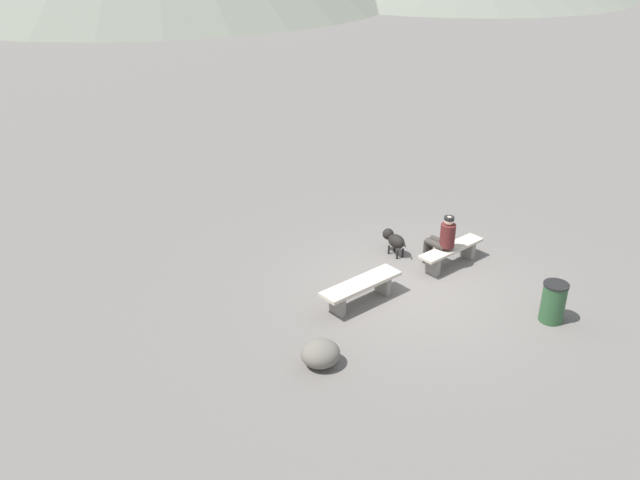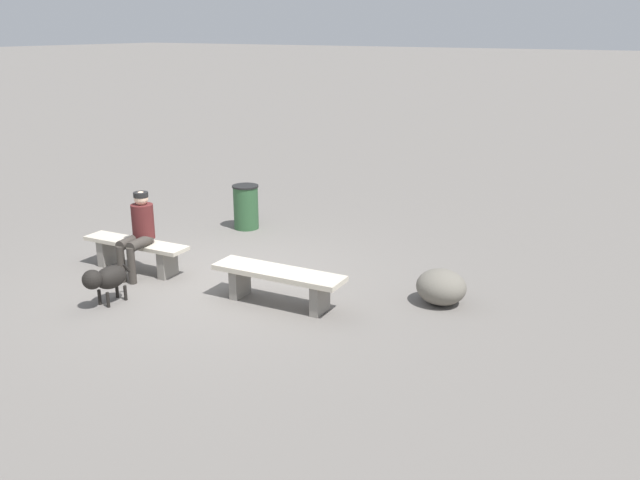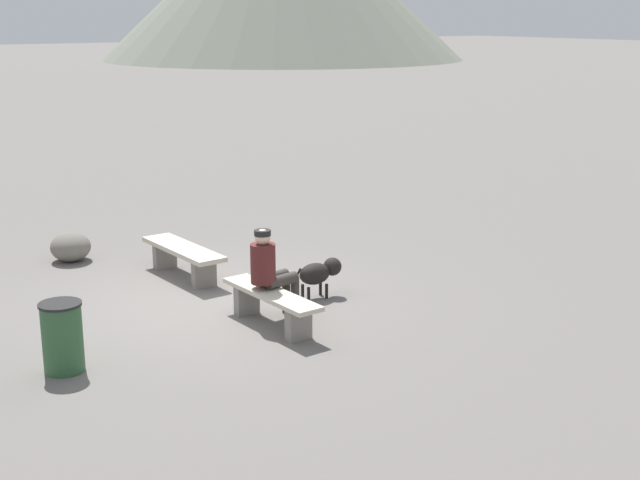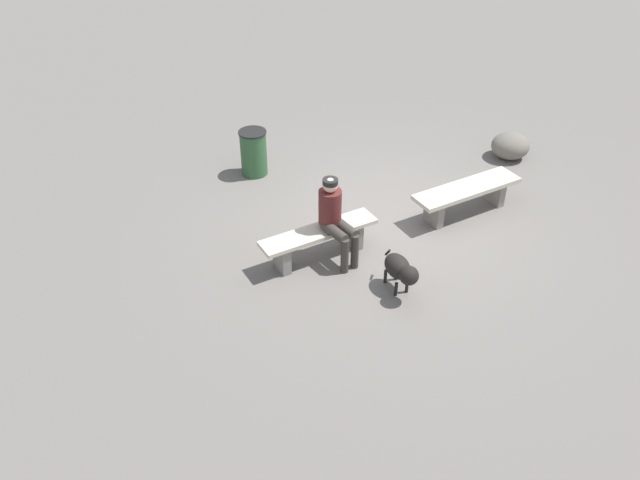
# 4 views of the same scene
# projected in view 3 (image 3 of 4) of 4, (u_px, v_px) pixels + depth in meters

# --- Properties ---
(ground) EXTENTS (210.00, 210.00, 0.06)m
(ground) POSITION_uv_depth(u_px,v_px,m) (205.00, 305.00, 11.76)
(ground) COLOR slate
(bench_left) EXTENTS (1.82, 0.57, 0.47)m
(bench_left) POSITION_uv_depth(u_px,v_px,m) (183.00, 255.00, 12.82)
(bench_left) COLOR gray
(bench_left) RESTS_ON ground
(bench_right) EXTENTS (1.74, 0.49, 0.46)m
(bench_right) POSITION_uv_depth(u_px,v_px,m) (271.00, 302.00, 10.80)
(bench_right) COLOR gray
(bench_right) RESTS_ON ground
(seated_person) EXTENTS (0.40, 0.68, 1.23)m
(seated_person) POSITION_uv_depth(u_px,v_px,m) (270.00, 268.00, 10.91)
(seated_person) COLOR #511E1E
(seated_person) RESTS_ON ground
(dog) EXTENTS (0.31, 0.74, 0.54)m
(dog) POSITION_uv_depth(u_px,v_px,m) (320.00, 272.00, 11.90)
(dog) COLOR black
(dog) RESTS_ON ground
(trash_bin) EXTENTS (0.47, 0.47, 0.79)m
(trash_bin) POSITION_uv_depth(u_px,v_px,m) (62.00, 337.00, 9.42)
(trash_bin) COLOR #2D5633
(trash_bin) RESTS_ON ground
(boulder) EXTENTS (0.83, 0.80, 0.46)m
(boulder) POSITION_uv_depth(u_px,v_px,m) (71.00, 247.00, 13.70)
(boulder) COLOR #6B665B
(boulder) RESTS_ON ground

